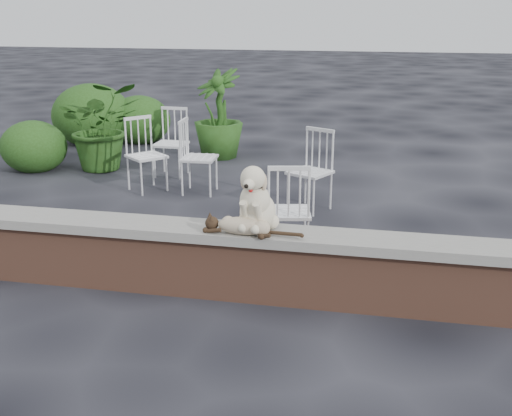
% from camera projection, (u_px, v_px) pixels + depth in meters
% --- Properties ---
extents(ground, '(60.00, 60.00, 0.00)m').
position_uv_depth(ground, '(167.00, 288.00, 5.42)').
color(ground, black).
rests_on(ground, ground).
extents(brick_wall, '(6.00, 0.30, 0.50)m').
position_uv_depth(brick_wall, '(165.00, 261.00, 5.34)').
color(brick_wall, brown).
rests_on(brick_wall, ground).
extents(capstone, '(6.20, 0.40, 0.08)m').
position_uv_depth(capstone, '(164.00, 228.00, 5.25)').
color(capstone, slate).
rests_on(capstone, brick_wall).
extents(dog, '(0.42, 0.52, 0.55)m').
position_uv_depth(dog, '(258.00, 196.00, 5.03)').
color(dog, beige).
rests_on(dog, capstone).
extents(cat, '(0.96, 0.34, 0.16)m').
position_uv_depth(cat, '(244.00, 225.00, 4.97)').
color(cat, tan).
rests_on(cat, capstone).
extents(chair_a, '(0.79, 0.79, 0.94)m').
position_uv_depth(chair_a, '(146.00, 155.00, 8.15)').
color(chair_a, white).
rests_on(chair_a, ground).
extents(chair_d, '(0.75, 0.75, 0.94)m').
position_uv_depth(chair_d, '(310.00, 171.00, 7.36)').
color(chair_d, white).
rests_on(chair_d, ground).
extents(chair_b, '(0.57, 0.57, 0.94)m').
position_uv_depth(chair_b, '(171.00, 143.00, 8.87)').
color(chair_b, white).
rests_on(chair_b, ground).
extents(chair_c, '(0.67, 0.67, 0.94)m').
position_uv_depth(chair_c, '(287.00, 210.00, 5.94)').
color(chair_c, white).
rests_on(chair_c, ground).
extents(chair_e, '(0.58, 0.58, 0.94)m').
position_uv_depth(chair_e, '(199.00, 157.00, 8.05)').
color(chair_e, white).
rests_on(chair_e, ground).
extents(potted_plant_a, '(1.49, 1.43, 1.28)m').
position_uv_depth(potted_plant_a, '(102.00, 126.00, 9.18)').
color(potted_plant_a, '#204012').
rests_on(potted_plant_a, ground).
extents(potted_plant_b, '(1.08, 1.08, 1.38)m').
position_uv_depth(potted_plant_b, '(218.00, 114.00, 9.89)').
color(potted_plant_b, '#204012').
rests_on(potted_plant_b, ground).
extents(shrubbery, '(1.98, 3.14, 1.09)m').
position_uv_depth(shrubbery, '(96.00, 122.00, 10.67)').
color(shrubbery, '#204012').
rests_on(shrubbery, ground).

